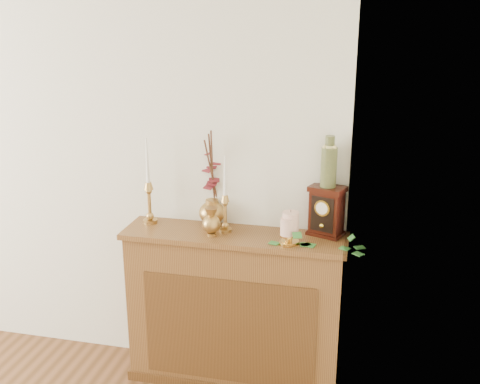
% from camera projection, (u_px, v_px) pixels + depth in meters
% --- Properties ---
extents(console_shelf, '(1.24, 0.34, 0.93)m').
position_uv_depth(console_shelf, '(234.00, 313.00, 3.23)').
color(console_shelf, brown).
rests_on(console_shelf, ground).
extents(candlestick_left, '(0.08, 0.08, 0.50)m').
position_uv_depth(candlestick_left, '(149.00, 196.00, 3.19)').
color(candlestick_left, tan).
rests_on(candlestick_left, console_shelf).
extents(candlestick_center, '(0.07, 0.07, 0.43)m').
position_uv_depth(candlestick_center, '(225.00, 207.00, 3.07)').
color(candlestick_center, tan).
rests_on(candlestick_center, console_shelf).
extents(bud_vase, '(0.10, 0.10, 0.16)m').
position_uv_depth(bud_vase, '(211.00, 222.00, 3.02)').
color(bud_vase, tan).
rests_on(bud_vase, console_shelf).
extents(ginger_jar, '(0.23, 0.24, 0.56)m').
position_uv_depth(ginger_jar, '(212.00, 180.00, 3.18)').
color(ginger_jar, tan).
rests_on(ginger_jar, console_shelf).
extents(pillar_candle_left, '(0.10, 0.10, 0.19)m').
position_uv_depth(pillar_candle_left, '(290.00, 226.00, 2.91)').
color(pillar_candle_left, gold).
rests_on(pillar_candle_left, console_shelf).
extents(pillar_candle_right, '(0.08, 0.08, 0.16)m').
position_uv_depth(pillar_candle_right, '(287.00, 230.00, 2.90)').
color(pillar_candle_right, gold).
rests_on(pillar_candle_right, console_shelf).
extents(ivy_garland, '(0.42, 0.20, 0.08)m').
position_uv_depth(ivy_garland, '(318.00, 242.00, 2.92)').
color(ivy_garland, '#2F762C').
rests_on(ivy_garland, console_shelf).
extents(mantel_clock, '(0.22, 0.18, 0.27)m').
position_uv_depth(mantel_clock, '(326.00, 211.00, 3.02)').
color(mantel_clock, '#38100B').
rests_on(mantel_clock, console_shelf).
extents(ceramic_vase, '(0.08, 0.08, 0.27)m').
position_uv_depth(ceramic_vase, '(329.00, 164.00, 2.95)').
color(ceramic_vase, '#1A3426').
rests_on(ceramic_vase, mantel_clock).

